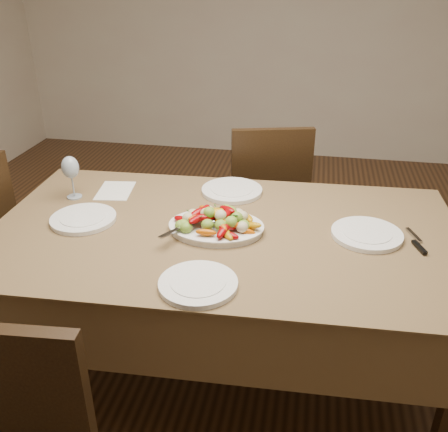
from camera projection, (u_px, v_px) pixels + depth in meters
name	position (u px, v px, depth m)	size (l,w,h in m)	color
floor	(223.00, 372.00, 2.31)	(6.00, 6.00, 0.00)	#3C2412
dining_table	(224.00, 308.00, 2.13)	(1.84, 1.04, 0.76)	brown
chair_far	(265.00, 199.00, 2.88)	(0.42, 0.42, 0.95)	black
serving_platter	(216.00, 228.00, 1.94)	(0.36, 0.27, 0.02)	white
roasted_vegetables	(216.00, 215.00, 1.91)	(0.29, 0.20, 0.09)	#7F0305
serving_spoon	(198.00, 223.00, 1.90)	(0.28, 0.06, 0.03)	#9EA0A8
plate_left	(83.00, 219.00, 2.02)	(0.26, 0.26, 0.02)	white
plate_right	(367.00, 234.00, 1.90)	(0.27, 0.27, 0.02)	white
plate_far	(232.00, 191.00, 2.27)	(0.27, 0.27, 0.02)	white
plate_near	(198.00, 284.00, 1.61)	(0.26, 0.26, 0.02)	white
wine_glass	(71.00, 176.00, 2.18)	(0.08, 0.08, 0.20)	#8C99A5
menu_card	(115.00, 191.00, 2.28)	(0.15, 0.21, 0.00)	silver
table_knife	(417.00, 242.00, 1.86)	(0.02, 0.20, 0.01)	#9EA0A8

